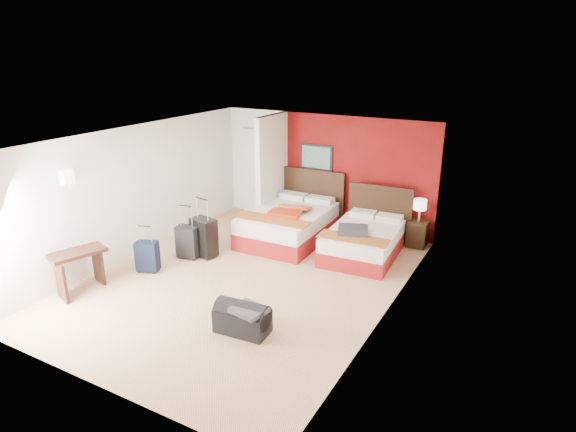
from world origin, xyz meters
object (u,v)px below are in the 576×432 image
Objects in this scene: table_lamp at (420,211)px; bed_left at (288,225)px; suitcase_charcoal at (188,243)px; suitcase_navy at (148,257)px; duffel_bag at (242,320)px; suitcase_black at (204,238)px; desk at (80,271)px; nightstand at (417,234)px; red_suitcase_open at (290,211)px; bed_right at (363,243)px.

bed_left is at bearing -158.79° from table_lamp.
suitcase_navy is (-0.25, -0.82, -0.03)m from suitcase_charcoal.
duffel_bag is (2.61, -0.83, -0.08)m from suitcase_navy.
suitcase_navy reaches higher than duffel_bag.
desk is at bearing -101.97° from suitcase_black.
nightstand reaches higher than duffel_bag.
red_suitcase_open is at bearing -46.28° from bed_left.
suitcase_charcoal is at bearing -145.90° from nightstand.
red_suitcase_open reaches higher than suitcase_black.
suitcase_navy is 1.17m from desk.
suitcase_navy is (-1.49, -2.57, -0.05)m from bed_left.
bed_right is 3.93× the size of table_lamp.
suitcase_charcoal is at bearing 140.30° from duffel_bag.
table_lamp is at bearing 64.23° from desk.
bed_left reaches higher than suitcase_navy.
red_suitcase_open is 1.60× the size of nightstand.
suitcase_black is (-3.49, -2.50, -0.39)m from table_lamp.
suitcase_black reaches higher than suitcase_charcoal.
suitcase_navy is (-0.48, -1.04, -0.10)m from suitcase_black.
desk is at bearing -179.86° from duffel_bag.
suitcase_black reaches higher than bed_right.
nightstand is at bearing 19.93° from bed_left.
desk is (-0.91, -2.12, -0.01)m from suitcase_black.
desk reaches higher than duffel_bag.
red_suitcase_open is at bearing 78.19° from desk.
bed_left is 1.84m from suitcase_black.
table_lamp is at bearing 20.22° from suitcase_navy.
duffel_bag is (-0.55, -3.36, -0.08)m from bed_right.
suitcase_charcoal reaches higher than bed_right.
bed_right reaches higher than nightstand.
bed_right is 2.12× the size of red_suitcase_open.
suitcase_navy reaches higher than nightstand.
table_lamp is at bearing 19.93° from bed_left.
table_lamp reaches higher than bed_left.
red_suitcase_open is 3.49m from duffel_bag.
duffel_bag is at bearing 22.59° from desk.
table_lamp reaches higher than duffel_bag.
nightstand is 0.87× the size of suitcase_charcoal.
suitcase_black is 0.86× the size of desk.
duffel_bag is (-1.35, -4.37, -0.07)m from nightstand.
desk reaches higher than nightstand.
desk is (-3.60, -3.62, 0.09)m from bed_right.
bed_left is 1.17× the size of bed_right.
suitcase_black is at bearing 84.58° from desk.
bed_left is 0.40m from red_suitcase_open.
desk is at bearing -138.54° from bed_right.
suitcase_black is 0.96× the size of duffel_bag.
bed_right is 2.97× the size of suitcase_charcoal.
suitcase_charcoal is 2.03m from desk.
bed_left is at bearing 38.43° from suitcase_navy.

